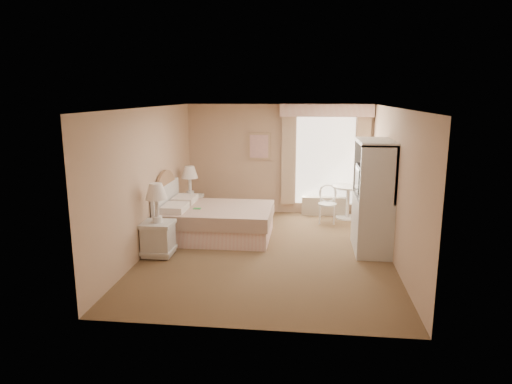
# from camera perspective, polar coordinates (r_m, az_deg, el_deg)

# --- Properties ---
(room) EXTENTS (4.21, 5.51, 2.51)m
(room) POSITION_cam_1_polar(r_m,az_deg,el_deg) (7.80, 1.54, 1.27)
(room) COLOR brown
(room) RESTS_ON ground
(window) EXTENTS (2.05, 0.22, 2.51)m
(window) POSITION_cam_1_polar(r_m,az_deg,el_deg) (10.38, 8.64, 4.38)
(window) COLOR white
(window) RESTS_ON room
(framed_art) EXTENTS (0.52, 0.04, 0.62)m
(framed_art) POSITION_cam_1_polar(r_m,az_deg,el_deg) (10.47, 0.39, 5.73)
(framed_art) COLOR tan
(framed_art) RESTS_ON room
(bed) EXTENTS (2.08, 1.57, 1.39)m
(bed) POSITION_cam_1_polar(r_m,az_deg,el_deg) (8.85, -5.37, -3.53)
(bed) COLOR #DC958F
(bed) RESTS_ON room
(nightstand_near) EXTENTS (0.52, 0.52, 1.25)m
(nightstand_near) POSITION_cam_1_polar(r_m,az_deg,el_deg) (7.94, -12.18, -4.60)
(nightstand_near) COLOR silver
(nightstand_near) RESTS_ON room
(nightstand_far) EXTENTS (0.50, 0.50, 1.20)m
(nightstand_far) POSITION_cam_1_polar(r_m,az_deg,el_deg) (9.96, -8.19, -1.13)
(nightstand_far) COLOR silver
(nightstand_far) RESTS_ON room
(round_table) EXTENTS (0.69, 0.69, 0.73)m
(round_table) POSITION_cam_1_polar(r_m,az_deg,el_deg) (10.31, 11.43, -0.58)
(round_table) COLOR silver
(round_table) RESTS_ON room
(cafe_chair) EXTENTS (0.42, 0.42, 0.81)m
(cafe_chair) POSITION_cam_1_polar(r_m,az_deg,el_deg) (9.93, 8.93, -1.09)
(cafe_chair) COLOR silver
(cafe_chair) RESTS_ON room
(armoire) EXTENTS (0.59, 1.18, 1.96)m
(armoire) POSITION_cam_1_polar(r_m,az_deg,el_deg) (8.23, 14.39, -1.65)
(armoire) COLOR silver
(armoire) RESTS_ON room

